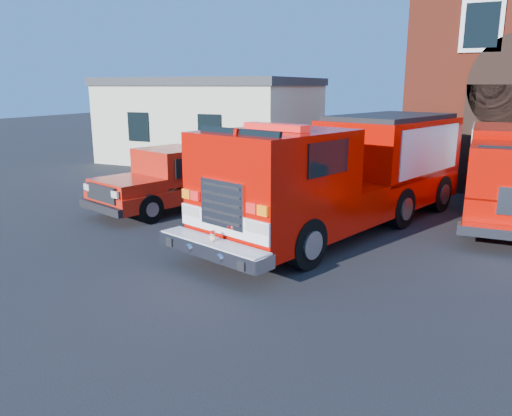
% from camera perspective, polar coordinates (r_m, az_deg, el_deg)
% --- Properties ---
extents(ground, '(100.00, 100.00, 0.00)m').
position_cam_1_polar(ground, '(12.55, 2.29, -4.58)').
color(ground, black).
rests_on(ground, ground).
extents(side_building, '(10.20, 8.20, 4.35)m').
position_cam_1_polar(side_building, '(27.62, -4.77, 10.13)').
color(side_building, beige).
rests_on(side_building, ground).
extents(fire_engine, '(5.78, 10.49, 3.12)m').
position_cam_1_polar(fire_engine, '(14.18, 10.31, 4.08)').
color(fire_engine, black).
rests_on(fire_engine, ground).
extents(pickup_truck, '(3.98, 6.44, 1.99)m').
position_cam_1_polar(pickup_truck, '(16.79, -8.59, 3.31)').
color(pickup_truck, black).
rests_on(pickup_truck, ground).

